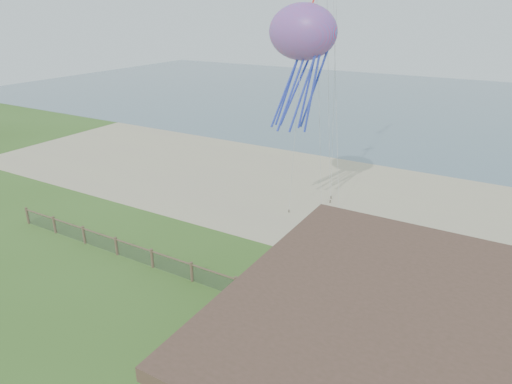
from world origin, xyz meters
TOP-DOWN VIEW (x-y plane):
  - ground at (0.00, 0.00)m, footprint 160.00×160.00m
  - sand_beach at (0.00, 22.00)m, footprint 72.00×20.00m
  - ocean at (0.00, 66.00)m, footprint 160.00×68.00m
  - chainlink_fence at (0.00, 6.00)m, footprint 36.20×0.20m
  - picnic_table at (2.70, 3.52)m, footprint 2.04×1.68m
  - octopus_kite at (-0.45, 14.34)m, footprint 4.43×3.60m

SIDE VIEW (x-z plane):
  - ground at x=0.00m, z-range 0.00..0.00m
  - ocean at x=0.00m, z-range -0.01..0.01m
  - sand_beach at x=0.00m, z-range -0.01..0.01m
  - picnic_table at x=2.70m, z-range 0.00..0.76m
  - chainlink_fence at x=0.00m, z-range -0.07..1.18m
  - octopus_kite at x=-0.45m, z-range 7.26..15.26m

